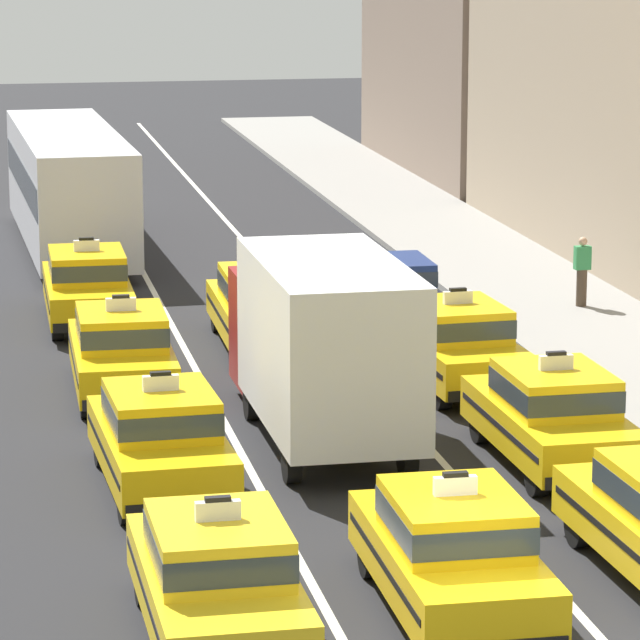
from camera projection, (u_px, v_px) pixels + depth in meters
The scene contains 15 objects.
lane_stripe_left_center at pixel (170, 322), 41.51m from camera, with size 0.14×80.00×0.01m, color silver.
lane_stripe_center_right at pixel (312, 317), 42.11m from camera, with size 0.14×80.00×0.01m, color silver.
sidewalk_curb at pixel (626, 353), 38.34m from camera, with size 4.00×90.00×0.15m, color gray.
taxi_left_nearest at pixel (218, 578), 23.11m from camera, with size 1.85×4.57×1.96m.
taxi_left_second at pixel (161, 437), 29.28m from camera, with size 1.98×4.62×1.96m.
taxi_left_third at pixel (122, 350), 35.08m from camera, with size 1.90×4.59×1.96m.
taxi_left_fourth at pixel (87, 285), 41.18m from camera, with size 1.88×4.58×1.96m.
bus_left_fifth at pixel (69, 183), 50.04m from camera, with size 2.87×11.28×3.22m.
taxi_center_nearest at pixel (452, 550), 24.10m from camera, with size 1.85×4.57×1.96m.
box_truck_center_second at pixel (321, 339), 31.97m from camera, with size 2.33×6.97×3.27m.
taxi_center_third at pixel (262, 306), 39.04m from camera, with size 1.90×4.59×1.96m.
taxi_right_second at pixel (552, 414), 30.61m from camera, with size 1.88×4.58×1.96m.
taxi_right_third at pixel (455, 343), 35.70m from camera, with size 2.04×4.65×1.96m.
sedan_right_fourth at pixel (391, 291), 40.66m from camera, with size 1.81×4.32×1.58m.
pedestrian_near_crosswalk at pixel (582, 271), 42.38m from camera, with size 0.36×0.24×1.59m.
Camera 1 is at (-6.08, -20.43, 8.93)m, focal length 105.18 mm.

